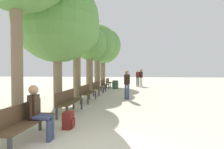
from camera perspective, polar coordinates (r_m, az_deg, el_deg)
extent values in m
cube|color=#4C3823|center=(4.41, -25.73, -13.95)|extent=(0.44, 1.69, 0.04)
cube|color=#4C3823|center=(4.47, -27.94, -10.97)|extent=(0.04, 1.69, 0.38)
cube|color=#38383D|center=(5.06, -18.88, -14.68)|extent=(0.06, 0.06, 0.43)
cube|color=#38383D|center=(5.22, -22.43, -14.22)|extent=(0.06, 0.06, 0.43)
cube|color=#4C3823|center=(6.70, -13.38, -8.63)|extent=(0.44, 1.69, 0.04)
cube|color=#4C3823|center=(6.74, -14.98, -6.76)|extent=(0.04, 1.69, 0.38)
cube|color=#38383D|center=(5.95, -14.53, -12.23)|extent=(0.06, 0.06, 0.43)
cube|color=#38383D|center=(7.43, -9.89, -9.49)|extent=(0.06, 0.06, 0.43)
cube|color=#38383D|center=(6.09, -17.64, -11.94)|extent=(0.06, 0.06, 0.43)
cube|color=#38383D|center=(7.54, -12.45, -9.34)|extent=(0.06, 0.06, 0.43)
cube|color=#4C3823|center=(9.16, -7.61, -5.94)|extent=(0.44, 1.69, 0.04)
cube|color=#4C3823|center=(9.19, -8.82, -4.59)|extent=(0.04, 1.69, 0.38)
cube|color=#38383D|center=(8.38, -7.85, -8.25)|extent=(0.06, 0.06, 0.43)
cube|color=#38383D|center=(9.92, -5.44, -6.76)|extent=(0.06, 0.06, 0.43)
cube|color=#38383D|center=(8.48, -10.15, -8.15)|extent=(0.06, 0.06, 0.43)
cube|color=#38383D|center=(10.00, -7.40, -6.70)|extent=(0.06, 0.06, 0.43)
cube|color=#4C3823|center=(11.69, -4.33, -4.37)|extent=(0.44, 1.69, 0.04)
cube|color=#4C3823|center=(11.71, -5.29, -3.32)|extent=(0.04, 1.69, 0.38)
cube|color=#38383D|center=(10.90, -4.28, -6.03)|extent=(0.06, 0.06, 0.43)
cube|color=#38383D|center=(12.46, -2.81, -5.11)|extent=(0.06, 0.06, 0.43)
cube|color=#38383D|center=(10.97, -6.07, -5.99)|extent=(0.06, 0.06, 0.43)
cube|color=#38383D|center=(12.53, -4.38, -5.08)|extent=(0.06, 0.06, 0.43)
cube|color=#4C3823|center=(14.24, -2.24, -3.35)|extent=(0.44, 1.69, 0.04)
cube|color=#4C3823|center=(14.26, -3.03, -2.49)|extent=(0.04, 1.69, 0.38)
cube|color=#38383D|center=(13.45, -2.06, -4.64)|extent=(0.06, 0.06, 0.43)
cube|color=#38383D|center=(15.02, -1.08, -4.02)|extent=(0.06, 0.06, 0.43)
cube|color=#38383D|center=(13.51, -3.52, -4.61)|extent=(0.06, 0.06, 0.43)
cube|color=#38383D|center=(15.08, -2.39, -4.00)|extent=(0.06, 0.06, 0.43)
cube|color=#4C3823|center=(16.81, -0.78, -2.64)|extent=(0.44, 1.69, 0.04)
cube|color=#4C3823|center=(16.83, -1.45, -1.91)|extent=(0.04, 1.69, 0.38)
cube|color=#38383D|center=(16.02, -0.56, -3.69)|extent=(0.06, 0.06, 0.43)
cube|color=#38383D|center=(17.60, 0.14, -3.24)|extent=(0.06, 0.06, 0.43)
cube|color=#38383D|center=(16.07, -1.79, -3.67)|extent=(0.06, 0.06, 0.43)
cube|color=#38383D|center=(17.65, -0.98, -3.23)|extent=(0.06, 0.06, 0.43)
cylinder|color=#7A664C|center=(5.63, -28.60, 5.41)|extent=(0.31, 0.31, 4.05)
cylinder|color=#7A664C|center=(7.92, -17.31, -0.36)|extent=(0.37, 0.37, 2.77)
sphere|color=#568E42|center=(8.20, -17.42, 16.50)|extent=(3.62, 3.62, 3.62)
cylinder|color=#7A664C|center=(10.30, -11.39, 0.99)|extent=(0.43, 0.43, 3.11)
sphere|color=#568E42|center=(10.54, -11.45, 13.35)|extent=(2.55, 2.55, 2.55)
cylinder|color=#7A664C|center=(13.09, -7.34, 0.68)|extent=(0.50, 0.50, 2.94)
sphere|color=#568E42|center=(13.24, -7.37, 10.02)|extent=(2.47, 2.47, 2.47)
cylinder|color=#7A664C|center=(15.78, -4.83, 1.27)|extent=(0.51, 0.51, 3.20)
sphere|color=#568E42|center=(15.98, -4.85, 10.32)|extent=(3.31, 3.31, 3.31)
cylinder|color=#7A664C|center=(18.59, -3.00, 1.30)|extent=(0.51, 0.51, 3.22)
sphere|color=#568E42|center=(18.78, -3.00, 9.43)|extent=(3.80, 3.80, 3.80)
cylinder|color=#384260|center=(4.37, -22.39, -12.99)|extent=(0.40, 0.12, 0.12)
cylinder|color=#384260|center=(4.36, -19.94, -17.06)|extent=(0.12, 0.12, 0.47)
cylinder|color=#384260|center=(4.49, -21.47, -12.60)|extent=(0.40, 0.12, 0.12)
cylinder|color=#384260|center=(4.48, -19.07, -16.54)|extent=(0.12, 0.12, 0.47)
cube|color=black|center=(4.48, -24.23, -9.68)|extent=(0.19, 0.22, 0.57)
cylinder|color=black|center=(4.37, -25.07, -9.57)|extent=(0.08, 0.08, 0.51)
cylinder|color=black|center=(4.58, -23.44, -9.08)|extent=(0.08, 0.08, 0.51)
sphere|color=#A37A5B|center=(4.42, -24.28, -4.57)|extent=(0.22, 0.22, 0.22)
cube|color=maroon|center=(5.14, -14.09, -14.22)|extent=(0.23, 0.33, 0.47)
cube|color=maroon|center=(5.11, -12.61, -15.11)|extent=(0.04, 0.23, 0.20)
cylinder|color=beige|center=(18.13, 9.20, -2.41)|extent=(0.13, 0.13, 0.88)
cylinder|color=beige|center=(18.14, 9.69, -2.41)|extent=(0.13, 0.13, 0.88)
cube|color=black|center=(18.10, 9.45, -0.03)|extent=(0.30, 0.31, 0.62)
cylinder|color=black|center=(18.10, 9.04, 0.02)|extent=(0.09, 0.09, 0.59)
cylinder|color=black|center=(18.11, 9.87, 0.01)|extent=(0.09, 0.09, 0.59)
sphere|color=brown|center=(18.10, 9.46, 1.35)|extent=(0.24, 0.24, 0.24)
cylinder|color=#384260|center=(9.79, 4.48, -5.73)|extent=(0.12, 0.12, 0.82)
cylinder|color=#384260|center=(9.79, 5.33, -5.74)|extent=(0.12, 0.12, 0.82)
cube|color=black|center=(9.73, 4.91, -1.65)|extent=(0.25, 0.27, 0.58)
cylinder|color=black|center=(9.74, 4.19, -1.56)|extent=(0.09, 0.09, 0.55)
cylinder|color=black|center=(9.73, 5.63, -1.57)|extent=(0.09, 0.09, 0.55)
sphere|color=#A37A5B|center=(9.72, 4.91, 0.74)|extent=(0.22, 0.22, 0.22)
cylinder|color=#4C4C4C|center=(17.94, 8.12, -2.49)|extent=(0.12, 0.12, 0.85)
cylinder|color=#4C4C4C|center=(17.94, 8.60, -2.50)|extent=(0.12, 0.12, 0.85)
cube|color=maroon|center=(17.90, 8.37, -0.16)|extent=(0.22, 0.25, 0.61)
cylinder|color=maroon|center=(17.90, 7.96, -0.11)|extent=(0.09, 0.09, 0.58)
cylinder|color=maroon|center=(17.91, 8.78, -0.12)|extent=(0.09, 0.09, 0.58)
sphere|color=beige|center=(17.90, 8.38, 1.19)|extent=(0.23, 0.23, 0.23)
cylinder|color=#2D5138|center=(15.46, 1.13, -3.32)|extent=(0.52, 0.52, 0.73)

